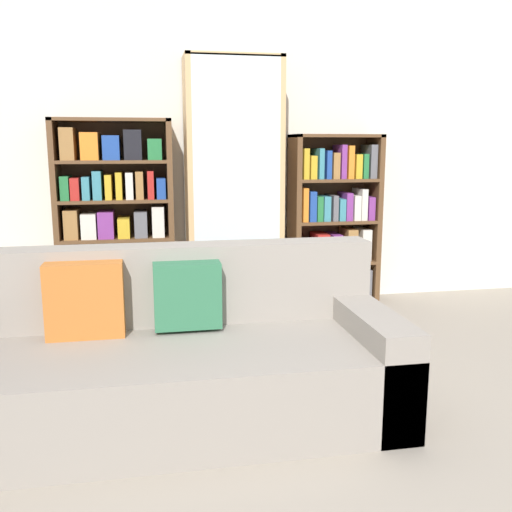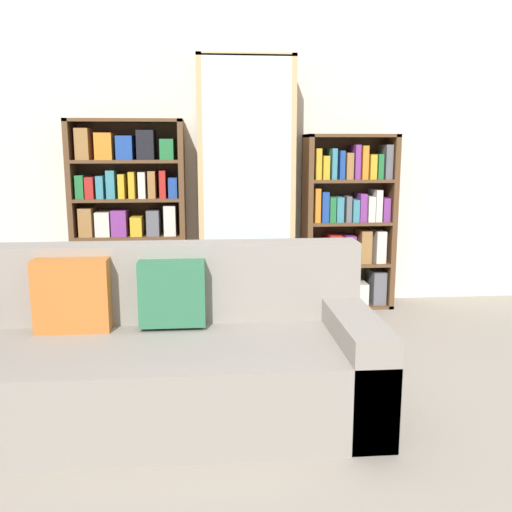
# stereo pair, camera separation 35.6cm
# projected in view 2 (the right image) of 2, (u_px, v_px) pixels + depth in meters

# --- Properties ---
(ground_plane) EXTENTS (16.00, 16.00, 0.00)m
(ground_plane) POSITION_uv_depth(u_px,v_px,m) (291.00, 496.00, 2.11)
(ground_plane) COLOR gray
(wall_back) EXTENTS (6.18, 0.06, 2.70)m
(wall_back) POSITION_uv_depth(u_px,v_px,m) (242.00, 137.00, 4.54)
(wall_back) COLOR silver
(wall_back) RESTS_ON ground
(couch) EXTENTS (2.14, 0.88, 0.79)m
(couch) POSITION_uv_depth(u_px,v_px,m) (149.00, 359.00, 2.74)
(couch) COLOR gray
(couch) RESTS_ON ground
(bookshelf_left) EXTENTS (0.86, 0.32, 1.47)m
(bookshelf_left) POSITION_uv_depth(u_px,v_px,m) (129.00, 221.00, 4.38)
(bookshelf_left) COLOR brown
(bookshelf_left) RESTS_ON ground
(display_cabinet) EXTENTS (0.73, 0.36, 1.93)m
(display_cabinet) POSITION_uv_depth(u_px,v_px,m) (246.00, 188.00, 4.40)
(display_cabinet) COLOR tan
(display_cabinet) RESTS_ON ground
(bookshelf_right) EXTENTS (0.70, 0.32, 1.37)m
(bookshelf_right) POSITION_uv_depth(u_px,v_px,m) (349.00, 224.00, 4.54)
(bookshelf_right) COLOR brown
(bookshelf_right) RESTS_ON ground
(wine_bottle) EXTENTS (0.08, 0.08, 0.36)m
(wine_bottle) POSITION_uv_depth(u_px,v_px,m) (309.00, 325.00, 3.66)
(wine_bottle) COLOR black
(wine_bottle) RESTS_ON ground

